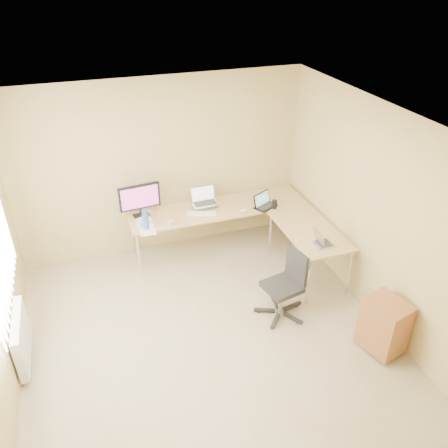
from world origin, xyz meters
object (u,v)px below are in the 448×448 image
object	(u,v)px
cabinet	(384,325)
laptop_center	(205,197)
mug	(170,223)
water_bottle	(145,220)
desk_main	(219,228)
desk_fan	(149,203)
desk_return	(307,252)
keyboard	(201,213)
office_chair	(282,282)
laptop_return	(325,238)
laptop_black	(266,201)
monitor	(140,201)

from	to	relation	value
cabinet	laptop_center	bearing A→B (deg)	101.39
mug	water_bottle	distance (m)	0.34
desk_main	desk_fan	distance (m)	1.13
laptop_center	desk_fan	bearing A→B (deg)	169.02
desk_return	cabinet	distance (m)	1.58
keyboard	desk_fan	distance (m)	0.77
desk_return	office_chair	world-z (taller)	office_chair
desk_return	laptop_return	bearing A→B (deg)	-90.19
laptop_black	cabinet	world-z (taller)	laptop_black
desk_main	monitor	bearing A→B (deg)	174.69
mug	desk_return	bearing A→B (deg)	-21.58
desk_main	laptop_return	size ratio (longest dim) A/B	9.20
laptop_return	desk_fan	bearing A→B (deg)	49.46
cabinet	monitor	bearing A→B (deg)	115.12
mug	cabinet	world-z (taller)	mug
keyboard	monitor	bearing A→B (deg)	-174.70
desk_fan	office_chair	world-z (taller)	desk_fan
desk_return	keyboard	world-z (taller)	keyboard
desk_return	office_chair	size ratio (longest dim) A/B	1.45
laptop_return	cabinet	bearing A→B (deg)	-175.42
desk_main	desk_return	bearing A→B (deg)	-45.73
laptop_center	mug	size ratio (longest dim) A/B	4.03
desk_fan	laptop_return	world-z (taller)	desk_fan
water_bottle	cabinet	distance (m)	3.26
monitor	office_chair	xyz separation A→B (m)	(1.39, -1.77, -0.48)
laptop_black	desk_fan	distance (m)	1.70
laptop_center	office_chair	world-z (taller)	laptop_center
mug	office_chair	world-z (taller)	office_chair
monitor	laptop_center	world-z (taller)	monitor
laptop_center	monitor	bearing A→B (deg)	176.14
laptop_black	mug	bearing A→B (deg)	155.51
desk_main	keyboard	xyz separation A→B (m)	(-0.30, -0.11, 0.37)
keyboard	mug	distance (m)	0.53
laptop_return	desk_return	bearing A→B (deg)	-1.83
monitor	water_bottle	bearing A→B (deg)	-95.79
mug	laptop_return	world-z (taller)	laptop_return
desk_return	monitor	bearing A→B (deg)	152.27
laptop_center	desk_fan	world-z (taller)	laptop_center
desk_return	water_bottle	xyz separation A→B (m)	(-2.10, 0.74, 0.51)
keyboard	cabinet	bearing A→B (deg)	-40.26
laptop_black	water_bottle	size ratio (longest dim) A/B	1.17
desk_main	office_chair	size ratio (longest dim) A/B	2.96
desk_return	monitor	world-z (taller)	monitor
laptop_black	mug	xyz separation A→B (m)	(-1.46, -0.08, -0.06)
desk_fan	laptop_return	size ratio (longest dim) A/B	1.02
keyboard	office_chair	world-z (taller)	office_chair
desk_return	monitor	distance (m)	2.45
laptop_center	laptop_return	bearing A→B (deg)	-53.27
monitor	cabinet	bearing A→B (deg)	-56.05
keyboard	desk_fan	size ratio (longest dim) A/B	1.42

